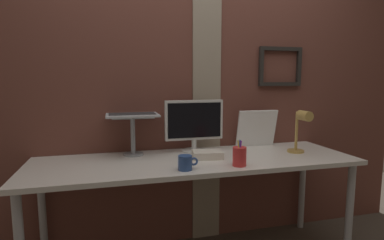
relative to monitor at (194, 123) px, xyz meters
The scene contains 10 objects.
brick_wall_back 0.40m from the monitor, 81.97° to the left, with size 3.73×0.16×2.64m.
desk 0.36m from the monitor, 102.00° to the right, with size 2.16×0.66×0.75m.
monitor is the anchor object (origin of this frame).
laptop_stand 0.44m from the monitor, behind, with size 0.28×0.22×0.28m.
laptop 0.47m from the monitor, behind, with size 0.36×0.30×0.24m.
whiteboard_panel 0.53m from the monitor, ahead, with size 0.32×0.02×0.30m, color white.
desk_lamp 0.76m from the monitor, 20.37° to the right, with size 0.12×0.20×0.31m.
pen_cup 0.50m from the monitor, 68.97° to the right, with size 0.08×0.08×0.16m.
coffee_mug 0.50m from the monitor, 111.23° to the right, with size 0.12×0.08×0.09m.
paper_clutter_stack 0.29m from the monitor, 80.22° to the right, with size 0.20×0.14×0.05m, color silver.
Camera 1 is at (-0.61, -1.95, 1.28)m, focal length 28.91 mm.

